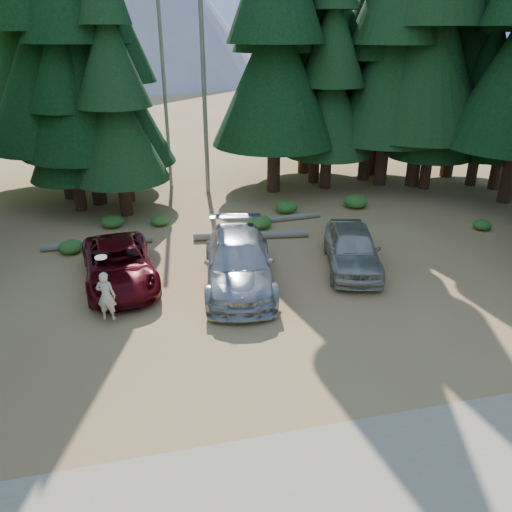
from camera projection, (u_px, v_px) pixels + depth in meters
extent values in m
plane|color=#A77246|center=(248.00, 325.00, 15.86)|extent=(160.00, 160.00, 0.00)
cube|color=tan|center=(316.00, 493.00, 10.09)|extent=(26.00, 3.50, 0.01)
cylinder|color=#6B6255|center=(204.00, 83.00, 26.40)|extent=(0.24, 0.24, 12.00)
cylinder|color=#6B6255|center=(165.00, 100.00, 27.73)|extent=(0.20, 0.20, 10.00)
cone|color=#92949A|center=(100.00, 22.00, 94.32)|extent=(36.00, 36.00, 20.00)
imported|color=#55070C|center=(119.00, 265.00, 18.21)|extent=(3.01, 5.54, 1.47)
imported|color=#A8ABB0|center=(239.00, 262.00, 18.06)|extent=(3.34, 6.34, 1.75)
imported|color=#AFAB9C|center=(352.00, 248.00, 19.37)|extent=(3.21, 5.21, 1.66)
imported|color=beige|center=(106.00, 296.00, 15.55)|extent=(0.70, 0.56, 1.66)
cylinder|color=white|center=(101.00, 257.00, 15.05)|extent=(0.36, 0.36, 0.04)
cylinder|color=#6B6255|center=(98.00, 243.00, 21.51)|extent=(4.63, 0.33, 0.33)
cylinder|color=#6B6255|center=(286.00, 218.00, 24.47)|extent=(3.52, 0.53, 0.29)
cylinder|color=#6B6255|center=(251.00, 235.00, 22.34)|extent=(5.17, 1.05, 0.33)
ellipsoid|color=#225A1B|center=(71.00, 247.00, 20.89)|extent=(0.98, 0.98, 0.54)
ellipsoid|color=#225A1B|center=(160.00, 220.00, 23.87)|extent=(0.87, 0.87, 0.48)
ellipsoid|color=#225A1B|center=(112.00, 221.00, 23.63)|extent=(1.06, 1.06, 0.58)
ellipsoid|color=#225A1B|center=(260.00, 222.00, 23.52)|extent=(1.09, 1.09, 0.60)
ellipsoid|color=#225A1B|center=(286.00, 207.00, 25.46)|extent=(1.11, 1.11, 0.61)
ellipsoid|color=#225A1B|center=(355.00, 201.00, 26.23)|extent=(1.25, 1.25, 0.69)
ellipsoid|color=#225A1B|center=(482.00, 225.00, 23.38)|extent=(0.84, 0.84, 0.46)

